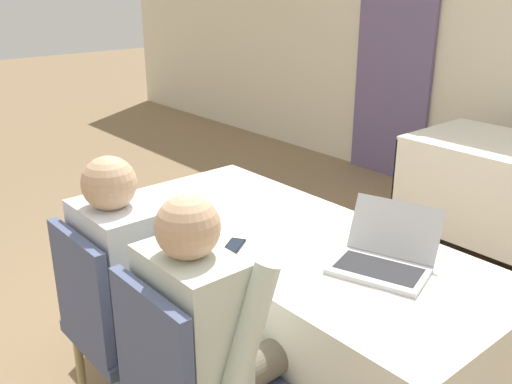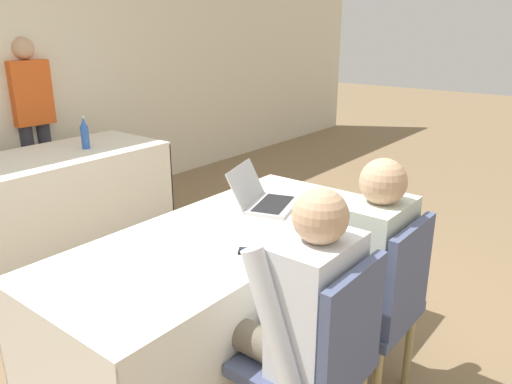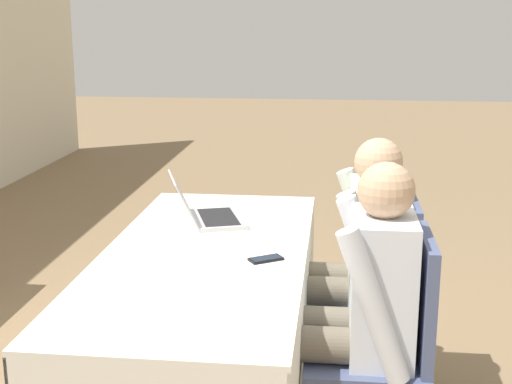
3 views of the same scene
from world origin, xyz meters
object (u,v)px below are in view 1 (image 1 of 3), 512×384
laptop (383,258)px  chair_near_left (116,320)px  person_checkered_shirt (136,276)px  cell_phone (234,246)px  person_white_shirt (212,333)px

laptop → chair_near_left: laptop is taller
laptop → person_checkered_shirt: bearing=-153.2°
laptop → person_checkered_shirt: person_checkered_shirt is taller
chair_near_left → person_checkered_shirt: size_ratio=0.78×
cell_phone → chair_near_left: chair_near_left is taller
chair_near_left → cell_phone: bearing=-110.2°
cell_phone → person_checkered_shirt: size_ratio=0.12×
cell_phone → person_white_shirt: person_white_shirt is taller
laptop → person_checkered_shirt: 0.96m
chair_near_left → person_checkered_shirt: (0.00, 0.10, 0.16)m
person_white_shirt → laptop: bearing=-104.0°
laptop → person_white_shirt: person_white_shirt is taller
laptop → person_white_shirt: (-0.17, -0.67, -0.12)m
person_checkered_shirt → person_white_shirt: 0.50m
person_white_shirt → chair_near_left: bearing=11.7°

